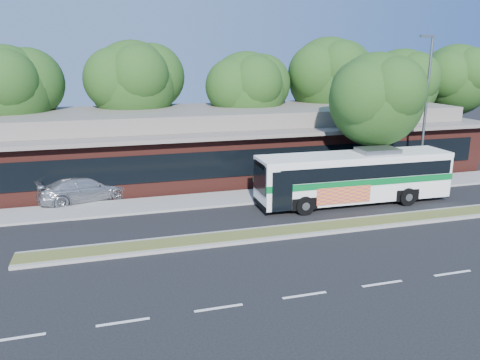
{
  "coord_description": "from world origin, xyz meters",
  "views": [
    {
      "loc": [
        -9.1,
        -18.16,
        7.83
      ],
      "look_at": [
        -2.94,
        3.08,
        2.0
      ],
      "focal_mm": 35.0,
      "sensor_mm": 36.0,
      "label": 1
    }
  ],
  "objects_px": {
    "lamp_post": "(425,107)",
    "transit_bus": "(355,174)",
    "sedan": "(84,188)",
    "sidewalk_tree": "(381,97)"
  },
  "relations": [
    {
      "from": "lamp_post",
      "to": "transit_bus",
      "type": "xyz_separation_m",
      "value": [
        -5.79,
        -2.2,
        -3.22
      ]
    },
    {
      "from": "lamp_post",
      "to": "transit_bus",
      "type": "height_order",
      "value": "lamp_post"
    },
    {
      "from": "sedan",
      "to": "sidewalk_tree",
      "type": "height_order",
      "value": "sidewalk_tree"
    },
    {
      "from": "transit_bus",
      "to": "sedan",
      "type": "height_order",
      "value": "transit_bus"
    },
    {
      "from": "transit_bus",
      "to": "sidewalk_tree",
      "type": "height_order",
      "value": "sidewalk_tree"
    },
    {
      "from": "transit_bus",
      "to": "sidewalk_tree",
      "type": "relative_size",
      "value": 1.33
    },
    {
      "from": "lamp_post",
      "to": "transit_bus",
      "type": "relative_size",
      "value": 0.84
    },
    {
      "from": "lamp_post",
      "to": "sedan",
      "type": "distance_m",
      "value": 20.61
    },
    {
      "from": "lamp_post",
      "to": "sedan",
      "type": "height_order",
      "value": "lamp_post"
    },
    {
      "from": "sedan",
      "to": "sidewalk_tree",
      "type": "bearing_deg",
      "value": -114.61
    }
  ]
}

